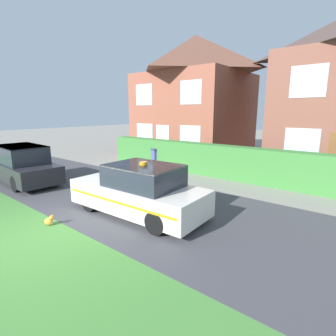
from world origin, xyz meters
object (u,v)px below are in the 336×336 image
(police_car, at_px, (139,191))
(wheelie_bin, at_px, (156,157))
(cat, at_px, (50,221))
(house_left, at_px, (195,95))
(neighbour_car_near, at_px, (21,165))

(police_car, bearing_deg, wheelie_bin, -54.98)
(police_car, xyz_separation_m, wheelie_bin, (-4.10, 5.36, -0.20))
(police_car, distance_m, wheelie_bin, 6.75)
(wheelie_bin, bearing_deg, police_car, -32.74)
(wheelie_bin, bearing_deg, cat, -49.33)
(cat, bearing_deg, wheelie_bin, 82.94)
(house_left, distance_m, wheelie_bin, 6.27)
(police_car, xyz_separation_m, house_left, (-5.10, 10.48, 3.28))
(neighbour_car_near, bearing_deg, house_left, -94.04)
(police_car, relative_size, wheelie_bin, 4.15)
(house_left, height_order, wheelie_bin, house_left)
(cat, xyz_separation_m, neighbour_car_near, (-5.09, 1.44, 0.62))
(cat, height_order, wheelie_bin, wheelie_bin)
(cat, relative_size, house_left, 0.05)
(house_left, bearing_deg, cat, -73.07)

